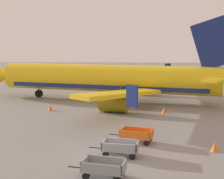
% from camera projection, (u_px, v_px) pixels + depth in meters
% --- Properties ---
extents(ground_plane, '(220.00, 220.00, 0.00)m').
position_uv_depth(ground_plane, '(111.00, 158.00, 21.43)').
color(ground_plane, gray).
extents(airplane, '(37.33, 30.21, 11.34)m').
position_uv_depth(airplane, '(114.00, 79.00, 42.00)').
color(airplane, yellow).
rests_on(airplane, ground).
extents(baggage_cart_second_in_row, '(3.63, 1.88, 1.07)m').
position_uv_depth(baggage_cart_second_in_row, '(104.00, 168.00, 18.18)').
color(baggage_cart_second_in_row, gray).
rests_on(baggage_cart_second_in_row, ground).
extents(baggage_cart_third_in_row, '(3.62, 1.79, 1.07)m').
position_uv_depth(baggage_cart_third_in_row, '(120.00, 147.00, 21.72)').
color(baggage_cart_third_in_row, gray).
rests_on(baggage_cart_third_in_row, ground).
extents(baggage_cart_fourth_in_row, '(3.61, 2.06, 1.07)m').
position_uv_depth(baggage_cart_fourth_in_row, '(136.00, 135.00, 24.69)').
color(baggage_cart_fourth_in_row, orange).
rests_on(baggage_cart_fourth_in_row, ground).
extents(traffic_cone_near_plane, '(0.56, 0.56, 0.73)m').
position_uv_depth(traffic_cone_near_plane, '(50.00, 108.00, 36.43)').
color(traffic_cone_near_plane, orange).
rests_on(traffic_cone_near_plane, ground).
extents(traffic_cone_mid_apron, '(0.54, 0.54, 0.70)m').
position_uv_depth(traffic_cone_mid_apron, '(215.00, 147.00, 22.62)').
color(traffic_cone_mid_apron, orange).
rests_on(traffic_cone_mid_apron, ground).
extents(traffic_cone_by_carts, '(0.55, 0.55, 0.72)m').
position_uv_depth(traffic_cone_by_carts, '(164.00, 110.00, 35.05)').
color(traffic_cone_by_carts, orange).
rests_on(traffic_cone_by_carts, ground).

